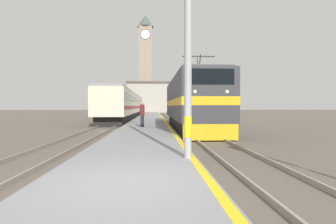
{
  "coord_description": "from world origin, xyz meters",
  "views": [
    {
      "loc": [
        0.57,
        -5.16,
        1.77
      ],
      "look_at": [
        1.86,
        18.73,
        1.26
      ],
      "focal_mm": 28.0,
      "sensor_mm": 36.0,
      "label": 1
    }
  ],
  "objects": [
    {
      "name": "rail_track_near",
      "position": [
        3.38,
        25.0,
        0.03
      ],
      "size": [
        2.84,
        140.0,
        0.16
      ],
      "color": "#60564C",
      "rests_on": "ground"
    },
    {
      "name": "station_building",
      "position": [
        2.41,
        71.64,
        4.41
      ],
      "size": [
        19.04,
        8.93,
        8.78
      ],
      "color": "#A8A399",
      "rests_on": "ground"
    },
    {
      "name": "ground_plane",
      "position": [
        0.0,
        30.0,
        0.0
      ],
      "size": [
        200.0,
        200.0,
        0.0
      ],
      "primitive_type": "plane",
      "color": "#60564C"
    },
    {
      "name": "passenger_train",
      "position": [
        -3.34,
        33.97,
        1.97
      ],
      "size": [
        2.92,
        34.91,
        3.64
      ],
      "color": "black",
      "rests_on": "ground"
    },
    {
      "name": "clock_tower",
      "position": [
        -2.06,
        79.39,
        16.32
      ],
      "size": [
        5.15,
        5.15,
        30.89
      ],
      "color": "gray",
      "rests_on": "ground"
    },
    {
      "name": "platform",
      "position": [
        0.0,
        25.0,
        0.15
      ],
      "size": [
        3.63,
        140.0,
        0.29
      ],
      "color": "gray",
      "rests_on": "ground"
    },
    {
      "name": "locomotive_train",
      "position": [
        3.38,
        14.68,
        2.02
      ],
      "size": [
        2.92,
        14.37,
        4.94
      ],
      "color": "black",
      "rests_on": "ground"
    },
    {
      "name": "rail_track_far",
      "position": [
        -3.34,
        25.0,
        0.03
      ],
      "size": [
        2.83,
        140.0,
        0.16
      ],
      "color": "#60564C",
      "rests_on": "ground"
    },
    {
      "name": "person_on_platform",
      "position": [
        -0.27,
        13.79,
        1.26
      ],
      "size": [
        0.34,
        0.34,
        1.84
      ],
      "color": "#23232D",
      "rests_on": "platform"
    },
    {
      "name": "catenary_mast",
      "position": [
        1.62,
        2.28,
        4.49
      ],
      "size": [
        2.14,
        0.23,
        8.35
      ],
      "color": "#9E9EA3",
      "rests_on": "platform"
    }
  ]
}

